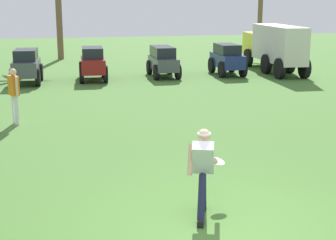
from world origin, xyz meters
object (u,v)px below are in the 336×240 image
frisbee_thrower (203,168)px  parked_car_slot_c (26,65)px  parked_car_slot_f (227,59)px  palm_tree_far_right (261,1)px  parked_car_slot_e (163,61)px  box_truck (274,46)px  teammate_near_sideline (14,91)px  parked_car_slot_d (93,63)px  frisbee_in_flight (217,162)px

frisbee_thrower → parked_car_slot_c: size_ratio=0.58×
parked_car_slot_f → palm_tree_far_right: bearing=57.8°
parked_car_slot_e → box_truck: 5.53m
frisbee_thrower → palm_tree_far_right: 25.33m
parked_car_slot_e → teammate_near_sideline: bearing=-128.0°
teammate_near_sideline → box_truck: (11.53, 8.05, 0.29)m
parked_car_slot_c → parked_car_slot_e: 5.89m
frisbee_thrower → box_truck: (8.32, 15.17, 0.44)m
teammate_near_sideline → parked_car_slot_d: bearing=68.9°
parked_car_slot_c → parked_car_slot_e: size_ratio=1.00×
parked_car_slot_c → parked_car_slot_f: (8.85, 0.36, 0.00)m
frisbee_in_flight → box_truck: bearing=61.6°
palm_tree_far_right → parked_car_slot_e: bearing=-135.4°
frisbee_in_flight → parked_car_slot_d: size_ratio=0.16×
parked_car_slot_e → palm_tree_far_right: (8.05, 7.93, 2.52)m
teammate_near_sideline → parked_car_slot_f: 11.77m
parked_car_slot_f → teammate_near_sideline: bearing=-139.9°
box_truck → teammate_near_sideline: bearing=-145.1°
parked_car_slot_d → frisbee_thrower: bearing=-88.7°
frisbee_in_flight → teammate_near_sideline: 7.45m
teammate_near_sideline → box_truck: box_truck is taller
parked_car_slot_f → box_truck: size_ratio=0.40×
frisbee_in_flight → box_truck: box_truck is taller
teammate_near_sideline → parked_car_slot_d: size_ratio=0.65×
frisbee_in_flight → palm_tree_far_right: size_ratio=0.08×
teammate_near_sideline → parked_car_slot_f: size_ratio=0.66×
frisbee_thrower → teammate_near_sideline: bearing=114.3°
frisbee_thrower → parked_car_slot_d: size_ratio=0.58×
parked_car_slot_e → palm_tree_far_right: size_ratio=0.48×
parked_car_slot_c → parked_car_slot_f: same height
frisbee_thrower → palm_tree_far_right: size_ratio=0.28×
frisbee_thrower → frisbee_in_flight: frisbee_thrower is taller
parked_car_slot_d → palm_tree_far_right: (11.19, 8.18, 2.50)m
frisbee_thrower → parked_car_slot_f: (5.79, 14.69, -0.05)m
parked_car_slot_c → palm_tree_far_right: bearing=31.2°
parked_car_slot_d → box_truck: 8.67m
frisbee_thrower → parked_car_slot_c: parked_car_slot_c is taller
parked_car_slot_e → box_truck: box_truck is taller
frisbee_in_flight → parked_car_slot_f: (5.34, 14.07, 0.08)m
teammate_near_sideline → parked_car_slot_d: teammate_near_sideline is taller
parked_car_slot_c → palm_tree_far_right: (13.92, 8.42, 2.50)m
frisbee_thrower → parked_car_slot_f: bearing=68.5°
frisbee_in_flight → parked_car_slot_f: 15.04m
frisbee_in_flight → parked_car_slot_f: size_ratio=0.16×
teammate_near_sideline → parked_car_slot_f: (9.00, 7.58, -0.20)m
frisbee_thrower → teammate_near_sideline: size_ratio=0.90×
box_truck → frisbee_thrower: bearing=-118.7°
frisbee_in_flight → palm_tree_far_right: bearing=64.8°
frisbee_in_flight → palm_tree_far_right: (10.41, 22.13, 2.58)m
parked_car_slot_d → parked_car_slot_f: same height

